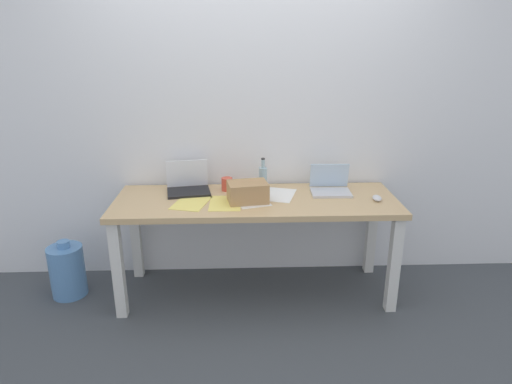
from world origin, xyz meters
The scene contains 14 objects.
ground_plane centered at (0.00, 0.00, 0.00)m, with size 8.00×8.00×0.00m, color #42474C.
back_wall centered at (0.00, 0.40, 1.30)m, with size 5.20×0.08×2.60m, color white.
desk centered at (0.00, 0.00, 0.64)m, with size 1.97×0.67×0.74m.
laptop_left centered at (-0.49, 0.17, 0.78)m, with size 0.33×0.28×0.22m.
laptop_right centered at (0.54, 0.12, 0.78)m, with size 0.29×0.23×0.20m.
beer_bottle centered at (0.06, 0.19, 0.83)m, with size 0.06×0.06×0.24m.
computer_mouse centered at (0.83, -0.06, 0.75)m, with size 0.06×0.10×0.03m, color silver.
cardboard_box centered at (-0.06, -0.05, 0.80)m, with size 0.26×0.19×0.14m, color tan.
coffee_mug centered at (-0.21, 0.19, 0.78)m, with size 0.08×0.08×0.10m, color #D84C38.
paper_sheet_center centered at (-0.04, -0.03, 0.74)m, with size 0.21×0.30×0.00m, color white.
paper_sheet_front_left centered at (-0.44, -0.07, 0.74)m, with size 0.21×0.30×0.00m, color #F4E06B.
paper_sheet_near_back centered at (0.16, 0.07, 0.74)m, with size 0.21×0.30×0.00m, color white.
paper_yellow_folder centered at (-0.21, -0.08, 0.74)m, with size 0.21×0.30×0.00m, color #F4E06B.
water_cooler_jug centered at (-1.38, 0.01, 0.19)m, with size 0.25×0.25×0.43m.
Camera 1 is at (-0.11, -2.94, 1.81)m, focal length 31.55 mm.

